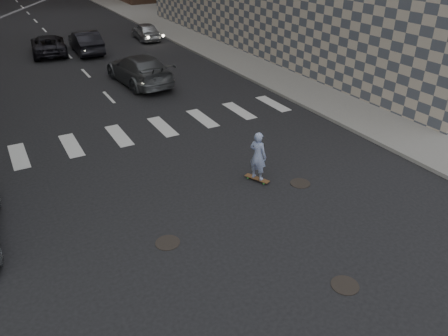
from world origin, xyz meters
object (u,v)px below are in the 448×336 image
(traffic_car_b, at_px, (139,70))
(traffic_car_d, at_px, (146,31))
(traffic_car_c, at_px, (48,45))
(traffic_car_e, at_px, (86,42))
(skateboarder, at_px, (258,156))

(traffic_car_b, distance_m, traffic_car_d, 11.40)
(traffic_car_c, relative_size, traffic_car_e, 1.03)
(traffic_car_c, distance_m, traffic_car_e, 2.56)
(traffic_car_c, relative_size, traffic_car_d, 1.22)
(traffic_car_d, bearing_deg, traffic_car_b, 71.99)
(traffic_car_b, relative_size, traffic_car_d, 1.41)
(traffic_car_b, bearing_deg, traffic_car_e, -88.10)
(skateboarder, xyz_separation_m, traffic_car_c, (-3.18, 22.01, -0.30))
(skateboarder, height_order, traffic_car_e, skateboarder)
(traffic_car_d, bearing_deg, traffic_car_c, 12.17)
(skateboarder, height_order, traffic_car_b, skateboarder)
(traffic_car_c, bearing_deg, skateboarder, 104.45)
(skateboarder, height_order, traffic_car_c, skateboarder)
(traffic_car_b, xyz_separation_m, traffic_car_d, (4.26, 10.58, -0.13))
(skateboarder, distance_m, traffic_car_c, 22.24)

